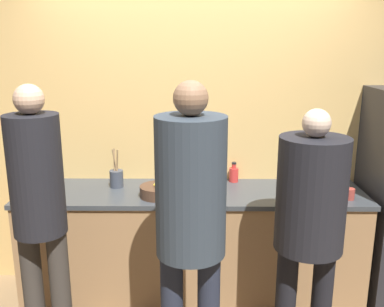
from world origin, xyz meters
The scene contains 11 objects.
wall_back centered at (0.00, 0.69, 1.30)m, with size 5.20×0.06×2.60m.
counter centered at (0.00, 0.37, 0.45)m, with size 2.62×0.67×0.91m.
person_left centered at (-0.94, -0.28, 1.04)m, with size 0.32×0.32×1.78m.
person_center centered at (0.00, -0.58, 1.11)m, with size 0.38×0.38×1.82m.
person_right centered at (0.71, -0.35, 1.02)m, with size 0.41×0.41×1.65m.
fruit_bowl centered at (-0.25, 0.23, 0.95)m, with size 0.27×0.27×0.12m.
utensil_crock centered at (-0.59, 0.45, 0.98)m, with size 0.11×0.11×0.31m.
bottle_red centered at (0.34, 0.59, 0.97)m, with size 0.07×0.07×0.16m.
cup_red centered at (1.14, 0.19, 0.95)m, with size 0.07×0.07×0.08m.
cup_blue centered at (1.07, 0.29, 0.95)m, with size 0.07×0.07×0.09m.
potted_plant centered at (0.85, 0.56, 1.04)m, with size 0.14×0.14×0.24m.
Camera 1 is at (0.03, -2.74, 2.00)m, focal length 40.00 mm.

